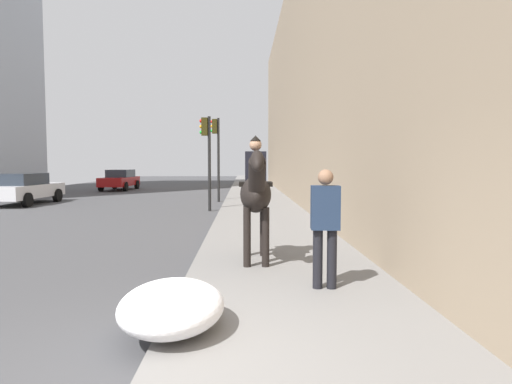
# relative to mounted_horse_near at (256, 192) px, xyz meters

# --- Properties ---
(sidewalk_slab) EXTENTS (120.00, 3.26, 0.12)m
(sidewalk_slab) POSITION_rel_mounted_horse_near_xyz_m (-4.17, -0.49, -1.33)
(sidewalk_slab) COLOR slate
(sidewalk_slab) RESTS_ON ground
(mounted_horse_near) EXTENTS (2.15, 0.60, 2.29)m
(mounted_horse_near) POSITION_rel_mounted_horse_near_xyz_m (0.00, 0.00, 0.00)
(mounted_horse_near) COLOR black
(mounted_horse_near) RESTS_ON sidewalk_slab
(pedestrian_greeting) EXTENTS (0.29, 0.42, 1.70)m
(pedestrian_greeting) POSITION_rel_mounted_horse_near_xyz_m (-1.71, -0.94, -0.29)
(pedestrian_greeting) COLOR black
(pedestrian_greeting) RESTS_ON sidewalk_slab
(car_near_lane) EXTENTS (4.55, 2.28, 1.44)m
(car_near_lane) POSITION_rel_mounted_horse_near_xyz_m (12.54, 10.42, -0.63)
(car_near_lane) COLOR silver
(car_near_lane) RESTS_ON ground
(car_mid_lane) EXTENTS (4.58, 1.98, 1.44)m
(car_mid_lane) POSITION_rel_mounted_horse_near_xyz_m (23.31, 8.95, -0.64)
(car_mid_lane) COLOR maroon
(car_mid_lane) RESTS_ON ground
(traffic_light_near_curb) EXTENTS (0.20, 0.44, 3.73)m
(traffic_light_near_curb) POSITION_rel_mounted_horse_near_xyz_m (9.50, 1.66, 1.12)
(traffic_light_near_curb) COLOR black
(traffic_light_near_curb) RESTS_ON ground
(traffic_light_far_curb) EXTENTS (0.20, 0.44, 4.09)m
(traffic_light_far_curb) POSITION_rel_mounted_horse_near_xyz_m (13.62, 1.53, 1.34)
(traffic_light_far_curb) COLOR black
(traffic_light_far_curb) RESTS_ON ground
(snow_pile_near) EXTENTS (1.46, 1.12, 0.51)m
(snow_pile_near) POSITION_rel_mounted_horse_near_xyz_m (-3.21, 0.99, -1.02)
(snow_pile_near) COLOR white
(snow_pile_near) RESTS_ON sidewalk_slab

